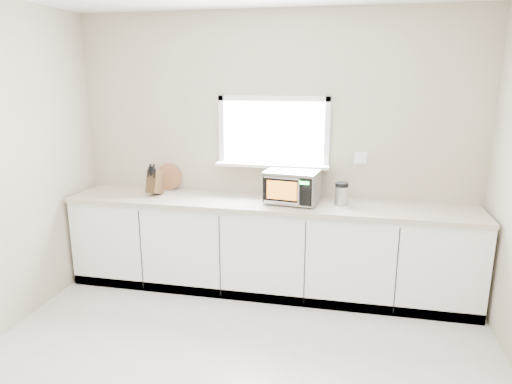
# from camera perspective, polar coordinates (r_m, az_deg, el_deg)

# --- Properties ---
(back_wall) EXTENTS (4.00, 0.17, 2.70)m
(back_wall) POSITION_cam_1_polar(r_m,az_deg,el_deg) (4.56, 2.20, 5.19)
(back_wall) COLOR #BAB194
(back_wall) RESTS_ON ground
(cabinets) EXTENTS (3.92, 0.60, 0.88)m
(cabinets) POSITION_cam_1_polar(r_m,az_deg,el_deg) (4.52, 1.43, -7.02)
(cabinets) COLOR white
(cabinets) RESTS_ON ground
(countertop) EXTENTS (3.92, 0.64, 0.04)m
(countertop) POSITION_cam_1_polar(r_m,az_deg,el_deg) (4.37, 1.45, -1.44)
(countertop) COLOR #BAAA9A
(countertop) RESTS_ON cabinets
(microwave) EXTENTS (0.52, 0.45, 0.31)m
(microwave) POSITION_cam_1_polar(r_m,az_deg,el_deg) (4.30, 4.55, 0.76)
(microwave) COLOR black
(microwave) RESTS_ON countertop
(knife_block) EXTENTS (0.13, 0.23, 0.33)m
(knife_block) POSITION_cam_1_polar(r_m,az_deg,el_deg) (4.68, -12.51, 1.30)
(knife_block) COLOR #3F2916
(knife_block) RESTS_ON countertop
(cutting_board) EXTENTS (0.28, 0.07, 0.28)m
(cutting_board) POSITION_cam_1_polar(r_m,az_deg,el_deg) (4.88, -10.90, 1.88)
(cutting_board) COLOR #9C5A3C
(cutting_board) RESTS_ON countertop
(coffee_grinder) EXTENTS (0.14, 0.14, 0.22)m
(coffee_grinder) POSITION_cam_1_polar(r_m,az_deg,el_deg) (4.30, 10.63, -0.20)
(coffee_grinder) COLOR #ABADB3
(coffee_grinder) RESTS_ON countertop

